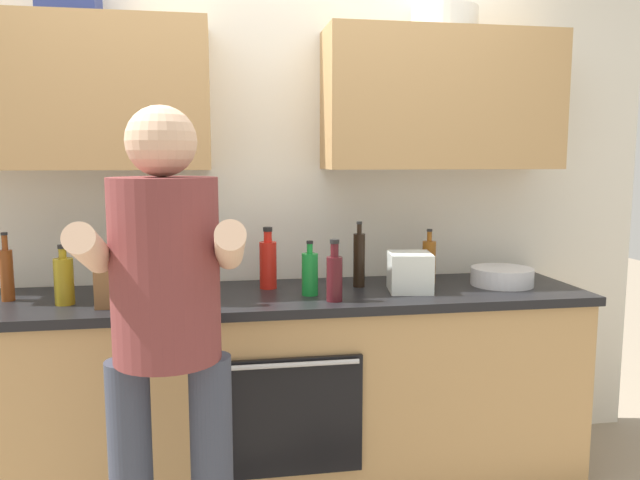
% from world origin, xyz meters
% --- Properties ---
extents(back_wall_unit, '(4.00, 0.38, 2.50)m').
position_xyz_m(back_wall_unit, '(0.00, 0.27, 1.49)').
color(back_wall_unit, silver).
rests_on(back_wall_unit, ground).
extents(counter, '(2.84, 0.67, 0.90)m').
position_xyz_m(counter, '(0.00, -0.00, 0.45)').
color(counter, tan).
rests_on(counter, ground).
extents(person_standing, '(0.49, 0.45, 1.66)m').
position_xyz_m(person_standing, '(-0.41, -0.73, 0.98)').
color(person_standing, '#383D4C').
rests_on(person_standing, ground).
extents(bottle_water, '(0.07, 0.07, 0.35)m').
position_xyz_m(bottle_water, '(-0.31, -0.17, 1.05)').
color(bottle_water, silver).
rests_on(bottle_water, counter).
extents(bottle_vinegar, '(0.05, 0.05, 0.29)m').
position_xyz_m(bottle_vinegar, '(-1.12, 0.05, 1.02)').
color(bottle_vinegar, brown).
rests_on(bottle_vinegar, counter).
extents(bottle_wine, '(0.07, 0.07, 0.26)m').
position_xyz_m(bottle_wine, '(0.24, -0.19, 1.01)').
color(bottle_wine, '#471419').
rests_on(bottle_wine, counter).
extents(bottle_soy, '(0.05, 0.05, 0.31)m').
position_xyz_m(bottle_soy, '(0.41, 0.08, 1.03)').
color(bottle_soy, black).
rests_on(bottle_soy, counter).
extents(bottle_oil, '(0.08, 0.08, 0.25)m').
position_xyz_m(bottle_oil, '(-0.87, -0.06, 1.00)').
color(bottle_oil, olive).
rests_on(bottle_oil, counter).
extents(bottle_syrup, '(0.06, 0.06, 0.26)m').
position_xyz_m(bottle_syrup, '(0.76, 0.11, 1.01)').
color(bottle_syrup, '#8C4C14').
rests_on(bottle_syrup, counter).
extents(bottle_hotsauce, '(0.08, 0.08, 0.29)m').
position_xyz_m(bottle_hotsauce, '(-0.02, 0.12, 1.02)').
color(bottle_hotsauce, red).
rests_on(bottle_hotsauce, counter).
extents(bottle_soda, '(0.07, 0.07, 0.24)m').
position_xyz_m(bottle_soda, '(0.15, -0.06, 1.00)').
color(bottle_soda, '#198C33').
rests_on(bottle_soda, counter).
extents(cup_stoneware, '(0.09, 0.09, 0.10)m').
position_xyz_m(cup_stoneware, '(-0.65, 0.19, 0.95)').
color(cup_stoneware, slate).
rests_on(cup_stoneware, counter).
extents(mixing_bowl, '(0.29, 0.29, 0.08)m').
position_xyz_m(mixing_bowl, '(1.09, 0.00, 0.94)').
color(mixing_bowl, silver).
rests_on(mixing_bowl, counter).
extents(knife_block, '(0.10, 0.14, 0.27)m').
position_xyz_m(knife_block, '(-0.68, -0.12, 1.01)').
color(knife_block, brown).
rests_on(knife_block, counter).
extents(potted_herb, '(0.15, 0.15, 0.23)m').
position_xyz_m(potted_herb, '(-0.44, 0.02, 1.03)').
color(potted_herb, '#9E6647').
rests_on(potted_herb, counter).
extents(grocery_bag_produce, '(0.22, 0.24, 0.18)m').
position_xyz_m(grocery_bag_produce, '(0.61, -0.05, 0.99)').
color(grocery_bag_produce, silver).
rests_on(grocery_bag_produce, counter).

